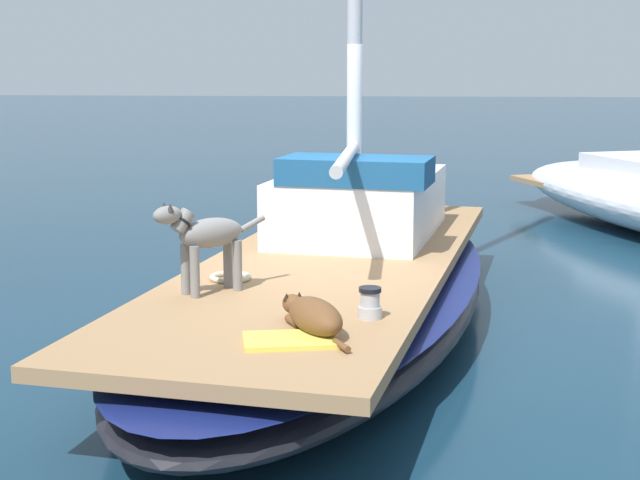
% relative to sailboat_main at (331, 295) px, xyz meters
% --- Properties ---
extents(ground_plane, '(120.00, 120.00, 0.00)m').
position_rel_sailboat_main_xyz_m(ground_plane, '(0.00, 0.00, -0.34)').
color(ground_plane, '#143347').
extents(sailboat_main, '(3.63, 7.54, 0.66)m').
position_rel_sailboat_main_xyz_m(sailboat_main, '(0.00, 0.00, 0.00)').
color(sailboat_main, black).
rests_on(sailboat_main, ground).
extents(cabin_house, '(1.73, 2.42, 0.84)m').
position_rel_sailboat_main_xyz_m(cabin_house, '(0.19, 1.10, 0.67)').
color(cabin_house, silver).
rests_on(cabin_house, sailboat_main).
extents(dog_grey, '(0.74, 0.70, 0.70)m').
position_rel_sailboat_main_xyz_m(dog_grey, '(-0.81, -1.33, 0.75)').
color(dog_grey, gray).
rests_on(dog_grey, sailboat_main).
extents(dog_brown, '(0.54, 0.87, 0.22)m').
position_rel_sailboat_main_xyz_m(dog_brown, '(0.07, -2.27, 0.43)').
color(dog_brown, brown).
rests_on(dog_brown, sailboat_main).
extents(deck_winch, '(0.16, 0.16, 0.21)m').
position_rel_sailboat_main_xyz_m(deck_winch, '(0.42, -1.91, 0.42)').
color(deck_winch, '#B7B7BC').
rests_on(deck_winch, sailboat_main).
extents(coiled_rope, '(0.32, 0.32, 0.04)m').
position_rel_sailboat_main_xyz_m(coiled_rope, '(-0.71, -0.89, 0.35)').
color(coiled_rope, beige).
rests_on(coiled_rope, sailboat_main).
extents(deck_towel, '(0.62, 0.47, 0.03)m').
position_rel_sailboat_main_xyz_m(deck_towel, '(-0.04, -2.51, 0.34)').
color(deck_towel, '#D8D14C').
rests_on(deck_towel, sailboat_main).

